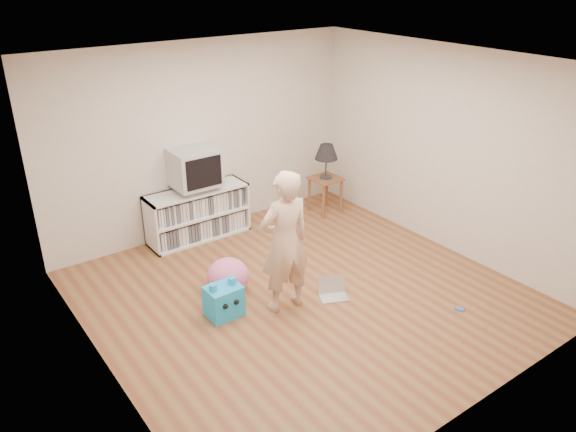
% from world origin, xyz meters
% --- Properties ---
extents(ground, '(4.50, 4.50, 0.00)m').
position_xyz_m(ground, '(0.00, 0.00, 0.00)').
color(ground, brown).
rests_on(ground, ground).
extents(walls, '(4.52, 4.52, 2.60)m').
position_xyz_m(walls, '(0.00, 0.00, 1.30)').
color(walls, silver).
rests_on(walls, ground).
extents(ceiling, '(4.50, 4.50, 0.01)m').
position_xyz_m(ceiling, '(0.00, 0.00, 2.60)').
color(ceiling, white).
rests_on(ceiling, walls).
extents(media_unit, '(1.40, 0.45, 0.70)m').
position_xyz_m(media_unit, '(-0.27, 2.04, 0.35)').
color(media_unit, white).
rests_on(media_unit, ground).
extents(dvd_deck, '(0.45, 0.35, 0.07)m').
position_xyz_m(dvd_deck, '(-0.27, 2.02, 0.73)').
color(dvd_deck, gray).
rests_on(dvd_deck, media_unit).
extents(crt_tv, '(0.60, 0.53, 0.50)m').
position_xyz_m(crt_tv, '(-0.27, 2.02, 1.02)').
color(crt_tv, '#AFAFB4').
rests_on(crt_tv, dvd_deck).
extents(side_table, '(0.42, 0.42, 0.55)m').
position_xyz_m(side_table, '(1.67, 1.65, 0.42)').
color(side_table, brown).
rests_on(side_table, ground).
extents(table_lamp, '(0.34, 0.34, 0.52)m').
position_xyz_m(table_lamp, '(1.67, 1.65, 0.94)').
color(table_lamp, '#333333').
rests_on(table_lamp, side_table).
extents(person, '(0.61, 0.43, 1.60)m').
position_xyz_m(person, '(-0.31, -0.06, 0.80)').
color(person, beige).
rests_on(person, ground).
extents(laptop, '(0.39, 0.36, 0.22)m').
position_xyz_m(laptop, '(0.26, -0.20, 0.06)').
color(laptop, silver).
rests_on(laptop, ground).
extents(playing_cards, '(0.10, 0.11, 0.02)m').
position_xyz_m(playing_cards, '(1.20, -1.25, 0.01)').
color(playing_cards, '#4563B8').
rests_on(playing_cards, ground).
extents(plush_blue, '(0.37, 0.33, 0.43)m').
position_xyz_m(plush_blue, '(-0.93, 0.19, 0.18)').
color(plush_blue, '#1BA8F7').
rests_on(plush_blue, ground).
extents(plush_pink, '(0.59, 0.59, 0.41)m').
position_xyz_m(plush_pink, '(-0.65, 0.57, 0.21)').
color(plush_pink, pink).
rests_on(plush_pink, ground).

